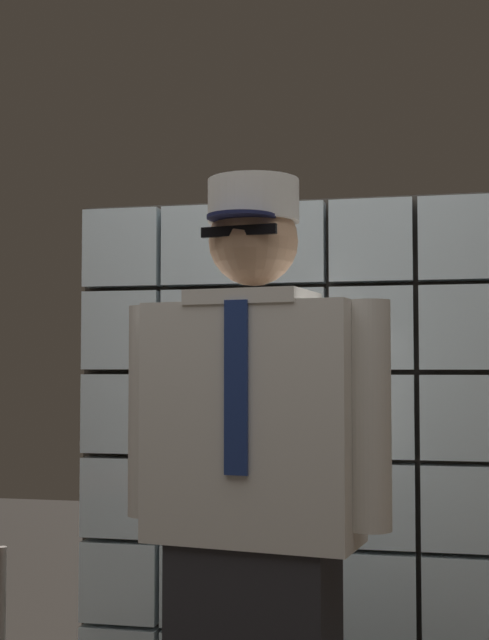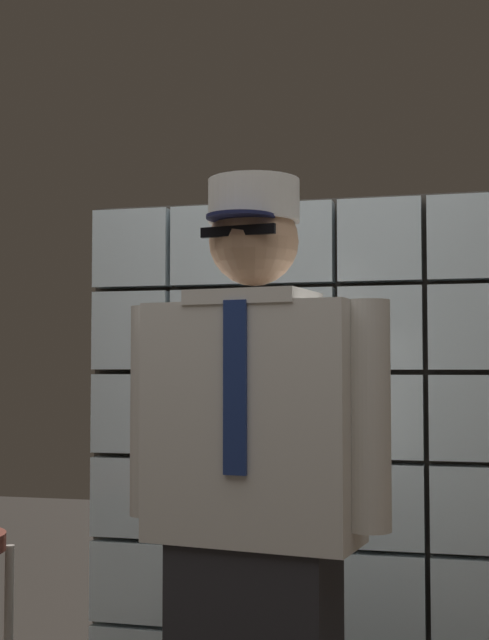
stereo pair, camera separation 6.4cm
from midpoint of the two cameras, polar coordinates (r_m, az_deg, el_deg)
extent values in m
cube|color=silver|center=(3.37, -6.83, -16.37)|extent=(0.29, 0.08, 0.29)
cube|color=silver|center=(3.28, -1.63, -16.77)|extent=(0.29, 0.08, 0.29)
cube|color=silver|center=(3.21, 3.84, -17.05)|extent=(0.29, 0.08, 0.29)
cube|color=silver|center=(3.17, 9.50, -17.19)|extent=(0.29, 0.08, 0.29)
cube|color=silver|center=(3.16, 15.25, -17.16)|extent=(0.29, 0.08, 0.29)
cube|color=silver|center=(3.31, -6.80, -11.25)|extent=(0.29, 0.08, 0.29)
cube|color=silver|center=(3.22, -1.63, -11.51)|extent=(0.29, 0.08, 0.29)
cube|color=silver|center=(3.15, 3.82, -11.68)|extent=(0.29, 0.08, 0.29)
cube|color=silver|center=(3.11, 9.45, -11.76)|extent=(0.29, 0.08, 0.29)
cube|color=silver|center=(3.10, 15.17, -11.72)|extent=(0.29, 0.08, 0.29)
cube|color=silver|center=(3.28, -6.77, -5.99)|extent=(0.29, 0.08, 0.29)
cube|color=silver|center=(3.19, -1.62, -6.10)|extent=(0.29, 0.08, 0.29)
cube|color=silver|center=(3.12, 3.80, -6.16)|extent=(0.29, 0.08, 0.29)
cube|color=silver|center=(3.08, 9.40, -6.16)|extent=(0.29, 0.08, 0.29)
cube|color=silver|center=(3.07, 15.09, -6.11)|extent=(0.29, 0.08, 0.29)
cube|color=silver|center=(3.28, -6.73, -0.68)|extent=(0.29, 0.08, 0.29)
cube|color=silver|center=(3.18, -1.61, -0.63)|extent=(0.29, 0.08, 0.29)
cube|color=silver|center=(3.12, 3.78, -0.58)|extent=(0.29, 0.08, 0.29)
cube|color=silver|center=(3.08, 9.36, -0.51)|extent=(0.29, 0.08, 0.29)
cube|color=silver|center=(3.07, 15.02, -0.44)|extent=(0.29, 0.08, 0.29)
cube|color=silver|center=(3.31, -6.70, 4.59)|extent=(0.29, 0.08, 0.29)
cube|color=silver|center=(3.21, -1.60, 4.79)|extent=(0.29, 0.08, 0.29)
cube|color=silver|center=(3.15, 3.76, 4.96)|extent=(0.29, 0.08, 0.29)
cube|color=silver|center=(3.11, 9.31, 5.09)|extent=(0.29, 0.08, 0.29)
cube|color=silver|center=(3.10, 14.94, 5.18)|extent=(0.29, 0.08, 0.29)
cube|color=#38332D|center=(3.18, 3.98, -8.84)|extent=(1.54, 0.02, 1.84)
cube|color=silver|center=(2.13, 1.48, -6.59)|extent=(0.53, 0.29, 0.57)
cube|color=navy|center=(2.02, 0.29, -4.35)|extent=(0.06, 0.02, 0.40)
cube|color=silver|center=(2.13, 1.47, 1.36)|extent=(0.31, 0.27, 0.04)
sphere|color=tan|center=(2.15, 1.46, 5.11)|extent=(0.22, 0.22, 0.22)
ellipsoid|color=black|center=(2.10, 0.98, 4.26)|extent=(0.15, 0.10, 0.10)
cube|color=black|center=(2.06, 0.45, 5.78)|extent=(0.19, 0.04, 0.02)
cylinder|color=#191E47|center=(2.08, 0.64, 6.66)|extent=(0.19, 0.19, 0.01)
cylinder|color=white|center=(2.17, 1.46, 7.67)|extent=(0.22, 0.22, 0.10)
cylinder|color=silver|center=(2.05, 8.91, -6.06)|extent=(0.12, 0.12, 0.53)
cylinder|color=silver|center=(2.25, -5.28, -5.81)|extent=(0.12, 0.12, 0.53)
camera|label=1|loc=(0.03, -89.13, -0.05)|focal=49.59mm
camera|label=2|loc=(0.03, 90.87, 0.05)|focal=49.59mm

